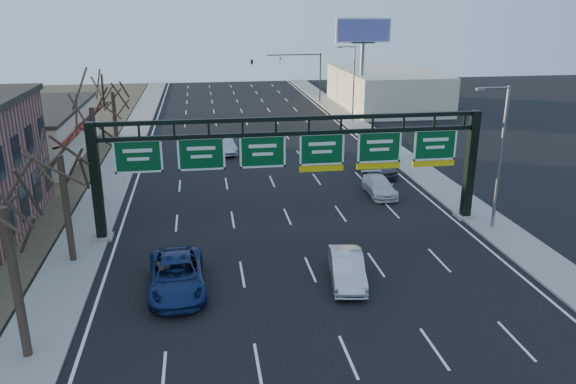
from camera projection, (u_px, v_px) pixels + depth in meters
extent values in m
plane|color=black|center=(318.00, 287.00, 28.33)|extent=(160.00, 160.00, 0.00)
cube|color=gray|center=(111.00, 181.00, 45.15)|extent=(3.00, 120.00, 0.12)
cube|color=gray|center=(414.00, 167.00, 48.92)|extent=(3.00, 120.00, 0.12)
cube|color=white|center=(269.00, 174.00, 47.06)|extent=(21.60, 120.00, 0.01)
cube|color=black|center=(96.00, 183.00, 32.95)|extent=(0.55, 0.55, 7.20)
cube|color=gray|center=(102.00, 237.00, 34.06)|extent=(1.20, 1.20, 0.20)
cube|color=black|center=(470.00, 166.00, 36.40)|extent=(0.55, 0.55, 7.20)
cube|color=gray|center=(465.00, 216.00, 37.51)|extent=(1.20, 1.20, 0.20)
cube|color=black|center=(292.00, 119.00, 33.58)|extent=(23.40, 0.25, 0.25)
cube|color=black|center=(292.00, 133.00, 33.86)|extent=(23.40, 0.25, 0.25)
cube|color=#04441E|center=(138.00, 156.00, 32.85)|extent=(2.80, 0.10, 2.00)
cube|color=#04441E|center=(201.00, 154.00, 33.39)|extent=(2.80, 0.10, 2.00)
cube|color=#04441E|center=(263.00, 151.00, 33.93)|extent=(2.80, 0.10, 2.00)
cube|color=#04441E|center=(322.00, 149.00, 34.47)|extent=(2.80, 0.10, 2.00)
cube|color=yellow|center=(321.00, 168.00, 34.85)|extent=(2.80, 0.10, 0.40)
cube|color=#04441E|center=(379.00, 147.00, 35.01)|extent=(2.80, 0.10, 2.00)
cube|color=yellow|center=(378.00, 166.00, 35.39)|extent=(2.80, 0.10, 0.40)
cube|color=#04441E|center=(435.00, 145.00, 35.55)|extent=(2.80, 0.10, 2.00)
cube|color=yellow|center=(433.00, 163.00, 35.93)|extent=(2.80, 0.10, 0.40)
cube|color=beige|center=(25.00, 134.00, 51.62)|extent=(10.00, 18.00, 4.40)
cube|color=#332B26|center=(21.00, 109.00, 50.88)|extent=(10.40, 18.40, 0.30)
cube|color=#9C1A0F|center=(82.00, 124.00, 52.12)|extent=(1.20, 18.00, 0.40)
cube|color=beige|center=(386.00, 89.00, 77.31)|extent=(12.00, 20.00, 5.00)
cylinder|color=black|center=(16.00, 283.00, 21.63)|extent=(0.36, 0.36, 6.46)
cylinder|color=black|center=(67.00, 208.00, 30.12)|extent=(0.36, 0.36, 6.08)
cylinder|color=black|center=(96.00, 154.00, 39.37)|extent=(0.36, 0.36, 6.84)
cylinder|color=black|center=(116.00, 128.00, 48.79)|extent=(0.36, 0.36, 6.46)
cylinder|color=slate|center=(500.00, 158.00, 34.33)|extent=(0.20, 0.20, 9.00)
cylinder|color=slate|center=(495.00, 86.00, 32.80)|extent=(1.80, 0.12, 0.12)
cube|color=slate|center=(481.00, 87.00, 32.68)|extent=(0.50, 0.22, 0.15)
cylinder|color=slate|center=(354.00, 84.00, 66.18)|extent=(0.20, 0.20, 9.00)
cylinder|color=slate|center=(347.00, 46.00, 64.65)|extent=(1.80, 0.12, 0.12)
cube|color=slate|center=(340.00, 46.00, 64.53)|extent=(0.50, 0.22, 0.15)
cylinder|color=slate|center=(361.00, 79.00, 71.25)|extent=(0.50, 0.50, 9.00)
cube|color=slate|center=(363.00, 43.00, 69.82)|extent=(3.00, 0.30, 0.20)
cube|color=white|center=(363.00, 30.00, 69.34)|extent=(7.00, 0.30, 3.00)
cube|color=#5758AF|center=(364.00, 30.00, 69.16)|extent=(6.60, 0.05, 2.60)
cylinder|color=black|center=(320.00, 78.00, 80.46)|extent=(0.18, 0.18, 7.00)
cylinder|color=black|center=(294.00, 55.00, 78.86)|extent=(7.60, 0.14, 0.14)
imported|color=black|center=(280.00, 61.00, 78.82)|extent=(0.20, 0.20, 1.00)
imported|color=black|center=(252.00, 61.00, 78.23)|extent=(0.54, 0.54, 1.62)
imported|color=navy|center=(177.00, 275.00, 27.75)|extent=(2.97, 6.00, 1.64)
imported|color=#B8B9BE|center=(347.00, 269.00, 28.58)|extent=(2.29, 4.81, 1.52)
imported|color=silver|center=(379.00, 186.00, 41.85)|extent=(1.90, 4.59, 1.33)
imported|color=#3F4244|center=(378.00, 166.00, 46.69)|extent=(2.68, 4.74, 1.52)
imported|color=#A09FA4|center=(223.00, 144.00, 53.63)|extent=(2.62, 5.22, 1.64)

